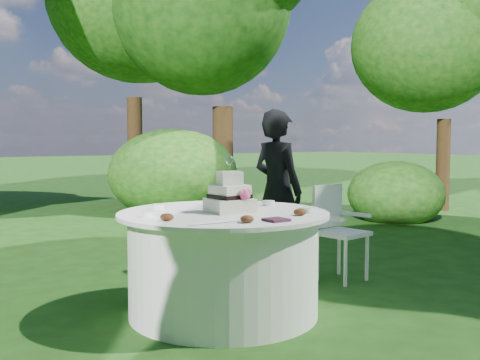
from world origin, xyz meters
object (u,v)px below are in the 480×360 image
(napkins, at_px, (276,220))
(chair, at_px, (336,224))
(cake, at_px, (230,197))
(guest, at_px, (277,190))
(table, at_px, (223,263))

(napkins, xyz_separation_m, chair, (1.42, 0.89, -0.26))
(chair, bearing_deg, cake, -167.02)
(guest, height_order, cake, guest)
(chair, bearing_deg, table, -168.50)
(guest, distance_m, table, 1.56)
(napkins, relative_size, table, 0.09)
(cake, bearing_deg, chair, 12.98)
(table, bearing_deg, guest, 36.07)
(cake, bearing_deg, napkins, -91.14)
(guest, height_order, table, guest)
(cake, distance_m, chair, 1.49)
(napkins, height_order, cake, cake)
(table, distance_m, cake, 0.50)
(napkins, xyz_separation_m, table, (-0.03, 0.59, -0.39))
(napkins, distance_m, table, 0.71)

